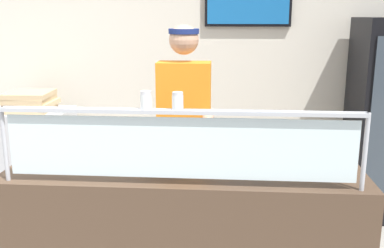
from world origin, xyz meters
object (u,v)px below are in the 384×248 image
object	(u,v)px
pizza_server	(166,159)
parmesan_shaker	(146,101)
worker_figure	(185,130)
pepper_flake_shaker	(178,102)
pizza_box_stack	(30,101)
pizza_tray	(168,161)

from	to	relation	value
pizza_server	parmesan_shaker	distance (m)	0.52
parmesan_shaker	worker_figure	xyz separation A→B (m)	(0.11, 0.95, -0.39)
worker_figure	parmesan_shaker	bearing A→B (deg)	-96.47
pepper_flake_shaker	worker_figure	bearing A→B (deg)	93.26
pizza_server	pizza_box_stack	world-z (taller)	pizza_box_stack
pizza_tray	parmesan_shaker	world-z (taller)	parmesan_shaker
pizza_tray	pizza_box_stack	world-z (taller)	pizza_box_stack
worker_figure	pizza_box_stack	bearing A→B (deg)	150.52
pizza_server	pizza_tray	bearing A→B (deg)	74.97
pizza_tray	pizza_server	distance (m)	0.03
pizza_tray	worker_figure	size ratio (longest dim) A/B	0.27
pizza_tray	pizza_box_stack	bearing A→B (deg)	135.39
pizza_tray	parmesan_shaker	xyz separation A→B (m)	(-0.06, -0.34, 0.43)
parmesan_shaker	pizza_box_stack	bearing A→B (deg)	128.33
pizza_tray	pepper_flake_shaker	world-z (taller)	pepper_flake_shaker
pizza_server	worker_figure	xyz separation A→B (m)	(0.05, 0.63, 0.02)
pizza_tray	pepper_flake_shaker	size ratio (longest dim) A/B	5.13
pizza_tray	pepper_flake_shaker	bearing A→B (deg)	-73.82
pizza_server	pepper_flake_shaker	bearing A→B (deg)	-66.52
parmesan_shaker	pepper_flake_shaker	xyz separation A→B (m)	(0.16, 0.00, -0.00)
worker_figure	pizza_server	bearing A→B (deg)	-94.70
parmesan_shaker	pizza_server	bearing A→B (deg)	80.07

